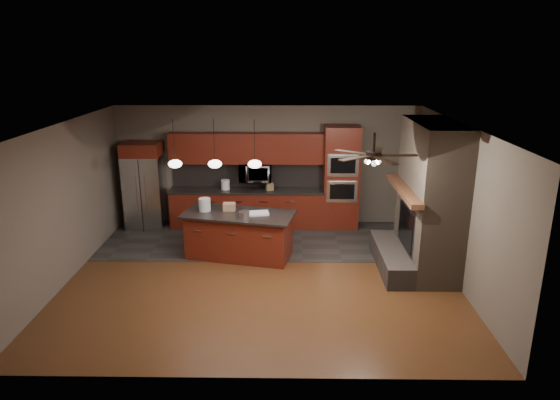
{
  "coord_description": "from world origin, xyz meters",
  "views": [
    {
      "loc": [
        0.45,
        -8.43,
        4.04
      ],
      "look_at": [
        0.33,
        0.6,
        1.29
      ],
      "focal_mm": 32.0,
      "sensor_mm": 36.0,
      "label": 1
    }
  ],
  "objects_px": {
    "microwave": "(255,172)",
    "counter_bucket": "(225,185)",
    "oven_tower": "(341,178)",
    "cardboard_box": "(229,207)",
    "white_bucket": "(205,205)",
    "paint_can": "(244,215)",
    "counter_box": "(270,186)",
    "refrigerator": "(145,186)",
    "kitchen_island": "(239,235)",
    "paint_tray": "(259,213)"
  },
  "relations": [
    {
      "from": "white_bucket",
      "to": "counter_bucket",
      "type": "relative_size",
      "value": 1.14
    },
    {
      "from": "microwave",
      "to": "cardboard_box",
      "type": "relative_size",
      "value": 3.03
    },
    {
      "from": "kitchen_island",
      "to": "cardboard_box",
      "type": "xyz_separation_m",
      "value": [
        -0.2,
        0.19,
        0.53
      ]
    },
    {
      "from": "kitchen_island",
      "to": "counter_box",
      "type": "bearing_deg",
      "value": 84.89
    },
    {
      "from": "kitchen_island",
      "to": "cardboard_box",
      "type": "relative_size",
      "value": 9.64
    },
    {
      "from": "microwave",
      "to": "cardboard_box",
      "type": "distance_m",
      "value": 1.75
    },
    {
      "from": "microwave",
      "to": "counter_bucket",
      "type": "distance_m",
      "value": 0.75
    },
    {
      "from": "paint_can",
      "to": "counter_box",
      "type": "relative_size",
      "value": 1.16
    },
    {
      "from": "oven_tower",
      "to": "cardboard_box",
      "type": "relative_size",
      "value": 9.84
    },
    {
      "from": "oven_tower",
      "to": "microwave",
      "type": "xyz_separation_m",
      "value": [
        -1.98,
        0.06,
        0.11
      ]
    },
    {
      "from": "oven_tower",
      "to": "kitchen_island",
      "type": "distance_m",
      "value": 2.94
    },
    {
      "from": "refrigerator",
      "to": "white_bucket",
      "type": "relative_size",
      "value": 7.85
    },
    {
      "from": "oven_tower",
      "to": "microwave",
      "type": "relative_size",
      "value": 3.25
    },
    {
      "from": "kitchen_island",
      "to": "counter_bucket",
      "type": "relative_size",
      "value": 10.32
    },
    {
      "from": "counter_bucket",
      "to": "white_bucket",
      "type": "bearing_deg",
      "value": -97.56
    },
    {
      "from": "paint_can",
      "to": "counter_box",
      "type": "distance_m",
      "value": 2.09
    },
    {
      "from": "counter_bucket",
      "to": "refrigerator",
      "type": "bearing_deg",
      "value": -177.5
    },
    {
      "from": "refrigerator",
      "to": "kitchen_island",
      "type": "relative_size",
      "value": 0.86
    },
    {
      "from": "microwave",
      "to": "counter_box",
      "type": "distance_m",
      "value": 0.46
    },
    {
      "from": "microwave",
      "to": "cardboard_box",
      "type": "height_order",
      "value": "microwave"
    },
    {
      "from": "paint_can",
      "to": "cardboard_box",
      "type": "height_order",
      "value": "cardboard_box"
    },
    {
      "from": "counter_box",
      "to": "microwave",
      "type": "bearing_deg",
      "value": 139.37
    },
    {
      "from": "refrigerator",
      "to": "counter_box",
      "type": "height_order",
      "value": "refrigerator"
    },
    {
      "from": "refrigerator",
      "to": "cardboard_box",
      "type": "distance_m",
      "value": 2.63
    },
    {
      "from": "counter_box",
      "to": "refrigerator",
      "type": "bearing_deg",
      "value": 156.88
    },
    {
      "from": "counter_bucket",
      "to": "counter_box",
      "type": "bearing_deg",
      "value": -2.79
    },
    {
      "from": "paint_tray",
      "to": "counter_bucket",
      "type": "height_order",
      "value": "counter_bucket"
    },
    {
      "from": "cardboard_box",
      "to": "refrigerator",
      "type": "bearing_deg",
      "value": 143.54
    },
    {
      "from": "white_bucket",
      "to": "counter_bucket",
      "type": "distance_m",
      "value": 1.67
    },
    {
      "from": "white_bucket",
      "to": "paint_can",
      "type": "bearing_deg",
      "value": -28.34
    },
    {
      "from": "kitchen_island",
      "to": "counter_bucket",
      "type": "xyz_separation_m",
      "value": [
        -0.47,
        1.81,
        0.55
      ]
    },
    {
      "from": "microwave",
      "to": "counter_bucket",
      "type": "bearing_deg",
      "value": -175.89
    },
    {
      "from": "paint_can",
      "to": "counter_box",
      "type": "bearing_deg",
      "value": 78.65
    },
    {
      "from": "oven_tower",
      "to": "cardboard_box",
      "type": "distance_m",
      "value": 2.9
    },
    {
      "from": "cardboard_box",
      "to": "microwave",
      "type": "bearing_deg",
      "value": 75.16
    },
    {
      "from": "kitchen_island",
      "to": "white_bucket",
      "type": "xyz_separation_m",
      "value": [
        -0.69,
        0.16,
        0.58
      ]
    },
    {
      "from": "white_bucket",
      "to": "cardboard_box",
      "type": "relative_size",
      "value": 1.06
    },
    {
      "from": "oven_tower",
      "to": "white_bucket",
      "type": "height_order",
      "value": "oven_tower"
    },
    {
      "from": "oven_tower",
      "to": "paint_tray",
      "type": "relative_size",
      "value": 6.09
    },
    {
      "from": "counter_box",
      "to": "kitchen_island",
      "type": "bearing_deg",
      "value": -131.23
    },
    {
      "from": "kitchen_island",
      "to": "microwave",
      "type": "bearing_deg",
      "value": 95.48
    },
    {
      "from": "white_bucket",
      "to": "paint_can",
      "type": "xyz_separation_m",
      "value": [
        0.83,
        -0.45,
        -0.06
      ]
    },
    {
      "from": "kitchen_island",
      "to": "counter_bucket",
      "type": "bearing_deg",
      "value": 116.96
    },
    {
      "from": "microwave",
      "to": "kitchen_island",
      "type": "distance_m",
      "value": 2.05
    },
    {
      "from": "paint_can",
      "to": "microwave",
      "type": "bearing_deg",
      "value": 87.8
    },
    {
      "from": "microwave",
      "to": "refrigerator",
      "type": "distance_m",
      "value": 2.57
    },
    {
      "from": "oven_tower",
      "to": "white_bucket",
      "type": "xyz_separation_m",
      "value": [
        -2.89,
        -1.65,
        -0.14
      ]
    },
    {
      "from": "refrigerator",
      "to": "paint_tray",
      "type": "distance_m",
      "value": 3.26
    },
    {
      "from": "refrigerator",
      "to": "kitchen_island",
      "type": "bearing_deg",
      "value": -36.58
    },
    {
      "from": "microwave",
      "to": "paint_tray",
      "type": "xyz_separation_m",
      "value": [
        0.18,
        -1.9,
        -0.36
      ]
    }
  ]
}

